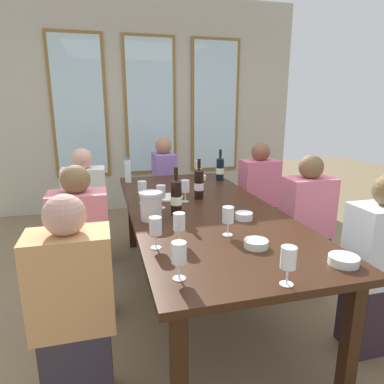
{
  "coord_description": "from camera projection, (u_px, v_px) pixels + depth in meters",
  "views": [
    {
      "loc": [
        -0.69,
        -2.33,
        1.49
      ],
      "look_at": [
        0.0,
        0.28,
        0.79
      ],
      "focal_mm": 31.91,
      "sensor_mm": 36.0,
      "label": 1
    }
  ],
  "objects": [
    {
      "name": "wine_glass_7",
      "position": [
        185.0,
        187.0,
        2.67
      ],
      "size": [
        0.07,
        0.07,
        0.17
      ],
      "color": "white",
      "rests_on": "dining_table"
    },
    {
      "name": "seated_person_5",
      "position": [
        378.0,
        269.0,
        2.05
      ],
      "size": [
        0.38,
        0.24,
        1.11
      ],
      "color": "#31232C",
      "rests_on": "ground"
    },
    {
      "name": "ground_plane",
      "position": [
        201.0,
        296.0,
        2.73
      ],
      "size": [
        12.0,
        12.0,
        0.0
      ],
      "primitive_type": "plane",
      "color": "#7A6648"
    },
    {
      "name": "back_wall_with_windows",
      "position": [
        150.0,
        107.0,
        4.79
      ],
      "size": [
        4.26,
        0.1,
        2.9
      ],
      "color": "#B7AF9C",
      "rests_on": "ground"
    },
    {
      "name": "tasting_bowl_3",
      "position": [
        256.0,
        244.0,
        1.84
      ],
      "size": [
        0.13,
        0.13,
        0.04
      ],
      "primitive_type": "cylinder",
      "color": "white",
      "rests_on": "dining_table"
    },
    {
      "name": "wine_bottle_0",
      "position": [
        199.0,
        184.0,
        2.76
      ],
      "size": [
        0.08,
        0.08,
        0.33
      ],
      "color": "black",
      "rests_on": "dining_table"
    },
    {
      "name": "dining_table",
      "position": [
        202.0,
        216.0,
        2.56
      ],
      "size": [
        1.06,
        2.46,
        0.74
      ],
      "color": "#341B0F",
      "rests_on": "ground"
    },
    {
      "name": "tasting_bowl_0",
      "position": [
        344.0,
        260.0,
        1.64
      ],
      "size": [
        0.14,
        0.14,
        0.04
      ],
      "primitive_type": "cylinder",
      "color": "white",
      "rests_on": "dining_table"
    },
    {
      "name": "wine_glass_2",
      "position": [
        228.0,
        216.0,
        1.98
      ],
      "size": [
        0.07,
        0.07,
        0.17
      ],
      "color": "white",
      "rests_on": "dining_table"
    },
    {
      "name": "seated_person_0",
      "position": [
        86.0,
        211.0,
        3.17
      ],
      "size": [
        0.38,
        0.24,
        1.11
      ],
      "color": "#282F35",
      "rests_on": "ground"
    },
    {
      "name": "seated_person_1",
      "position": [
        258.0,
        198.0,
        3.59
      ],
      "size": [
        0.38,
        0.24,
        1.11
      ],
      "color": "#312639",
      "rests_on": "ground"
    },
    {
      "name": "tasting_bowl_2",
      "position": [
        244.0,
        216.0,
        2.28
      ],
      "size": [
        0.12,
        0.12,
        0.05
      ],
      "primitive_type": "cylinder",
      "color": "white",
      "rests_on": "dining_table"
    },
    {
      "name": "wine_glass_5",
      "position": [
        288.0,
        260.0,
        1.43
      ],
      "size": [
        0.07,
        0.07,
        0.17
      ],
      "color": "white",
      "rests_on": "dining_table"
    },
    {
      "name": "wine_glass_1",
      "position": [
        179.0,
        254.0,
        1.48
      ],
      "size": [
        0.07,
        0.07,
        0.17
      ],
      "color": "white",
      "rests_on": "dining_table"
    },
    {
      "name": "wine_glass_8",
      "position": [
        161.0,
        193.0,
        2.51
      ],
      "size": [
        0.07,
        0.07,
        0.17
      ],
      "color": "white",
      "rests_on": "dining_table"
    },
    {
      "name": "wine_glass_0",
      "position": [
        155.0,
        227.0,
        1.8
      ],
      "size": [
        0.07,
        0.07,
        0.17
      ],
      "color": "white",
      "rests_on": "dining_table"
    },
    {
      "name": "wine_glass_3",
      "position": [
        179.0,
        223.0,
        1.87
      ],
      "size": [
        0.07,
        0.07,
        0.17
      ],
      "color": "white",
      "rests_on": "dining_table"
    },
    {
      "name": "seated_person_6",
      "position": [
        164.0,
        187.0,
        4.08
      ],
      "size": [
        0.24,
        0.38,
        1.11
      ],
      "color": "#2D2542",
      "rests_on": "ground"
    },
    {
      "name": "seated_person_4",
      "position": [
        74.0,
        312.0,
        1.63
      ],
      "size": [
        0.38,
        0.24,
        1.11
      ],
      "color": "#322C35",
      "rests_on": "ground"
    },
    {
      "name": "white_plate_0",
      "position": [
        168.0,
        197.0,
        2.81
      ],
      "size": [
        0.24,
        0.24,
        0.01
      ],
      "primitive_type": "cylinder",
      "color": "white",
      "rests_on": "dining_table"
    },
    {
      "name": "wine_glass_4",
      "position": [
        199.0,
        166.0,
        3.59
      ],
      "size": [
        0.07,
        0.07,
        0.17
      ],
      "color": "white",
      "rests_on": "dining_table"
    },
    {
      "name": "water_bottle",
      "position": [
        128.0,
        171.0,
        3.34
      ],
      "size": [
        0.06,
        0.06,
        0.24
      ],
      "color": "white",
      "rests_on": "dining_table"
    },
    {
      "name": "tasting_bowl_1",
      "position": [
        200.0,
        177.0,
        3.48
      ],
      "size": [
        0.12,
        0.12,
        0.04
      ],
      "primitive_type": "cylinder",
      "color": "white",
      "rests_on": "dining_table"
    },
    {
      "name": "wine_bottle_2",
      "position": [
        220.0,
        169.0,
        3.43
      ],
      "size": [
        0.08,
        0.08,
        0.31
      ],
      "color": "black",
      "rests_on": "dining_table"
    },
    {
      "name": "wine_glass_6",
      "position": [
        142.0,
        188.0,
        2.64
      ],
      "size": [
        0.07,
        0.07,
        0.17
      ],
      "color": "white",
      "rests_on": "dining_table"
    },
    {
      "name": "seated_person_2",
      "position": [
        82.0,
        249.0,
        2.33
      ],
      "size": [
        0.38,
        0.24,
        1.11
      ],
      "color": "#2D3342",
      "rests_on": "ground"
    },
    {
      "name": "wine_bottle_1",
      "position": [
        176.0,
        197.0,
        2.34
      ],
      "size": [
        0.08,
        0.08,
        0.34
      ],
      "color": "black",
      "rests_on": "dining_table"
    },
    {
      "name": "seated_person_3",
      "position": [
        306.0,
        226.0,
        2.77
      ],
      "size": [
        0.38,
        0.24,
        1.11
      ],
      "color": "#242841",
      "rests_on": "ground"
    },
    {
      "name": "metal_pitcher",
      "position": [
        151.0,
        206.0,
        2.26
      ],
      "size": [
        0.16,
        0.16,
        0.19
      ],
      "color": "silver",
      "rests_on": "dining_table"
    }
  ]
}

